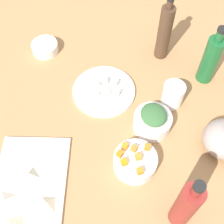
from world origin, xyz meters
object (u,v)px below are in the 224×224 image
object	(u,v)px
teapot	(224,139)
bottle_2	(185,205)
cutting_board	(29,189)
plate_tofu	(103,91)
bottle_1	(210,59)
bowl_small_side	(45,47)
bottle_0	(164,32)
drinking_glass_0	(172,95)
bowl_greens	(152,122)
bowl_carrots	(135,162)

from	to	relation	value
teapot	bottle_2	xyz separation A→B (cm)	(22.67, -16.34, 6.29)
cutting_board	plate_tofu	size ratio (longest dim) A/B	1.51
bottle_1	cutting_board	bearing A→B (deg)	-53.85
plate_tofu	bottle_1	distance (cm)	39.64
cutting_board	bowl_small_side	xyz separation A→B (cm)	(-57.33, -1.83, 1.44)
cutting_board	plate_tofu	distance (cm)	42.85
bottle_0	drinking_glass_0	xyz separation A→B (cm)	(23.08, 1.94, -7.37)
plate_tofu	bottle_1	bearing A→B (deg)	100.45
bottle_2	cutting_board	bearing A→B (deg)	-100.35
bottle_0	drinking_glass_0	world-z (taller)	bottle_0
cutting_board	bottle_1	bearing A→B (deg)	126.15
bowl_small_side	bowl_greens	bearing A→B (deg)	48.84
bottle_0	cutting_board	bearing A→B (deg)	-38.68
bottle_0	bowl_carrots	bearing A→B (deg)	-14.19
bottle_0	drinking_glass_0	distance (cm)	24.30
plate_tofu	bowl_greens	distance (cm)	22.22
bowl_small_side	teapot	distance (cm)	75.78
bowl_small_side	bottle_1	distance (cm)	63.70
cutting_board	teapot	distance (cm)	62.57
bottle_2	teapot	bearing A→B (deg)	144.22
bowl_greens	bowl_small_side	distance (cm)	53.62
bowl_greens	drinking_glass_0	xyz separation A→B (cm)	(-10.25, 7.73, 1.50)
bowl_carrots	teapot	world-z (taller)	teapot
bowl_greens	bottle_2	world-z (taller)	bottle_2
bottle_0	bottle_1	bearing A→B (deg)	53.09
teapot	bowl_greens	bearing A→B (deg)	-108.64
bottle_0	bottle_1	world-z (taller)	bottle_0
bottle_0	drinking_glass_0	bearing A→B (deg)	4.80
bowl_carrots	bottle_2	size ratio (longest dim) A/B	0.51
bowl_small_side	cutting_board	bearing A→B (deg)	1.82
plate_tofu	bowl_carrots	xyz separation A→B (cm)	(28.81, 10.29, 2.01)
bowl_carrots	drinking_glass_0	distance (cm)	28.13
bowl_carrots	teapot	bearing A→B (deg)	103.20
bowl_greens	teapot	size ratio (longest dim) A/B	0.82
cutting_board	bowl_greens	xyz separation A→B (cm)	(-22.04, 38.53, 2.54)
bowl_greens	bowl_carrots	size ratio (longest dim) A/B	0.93
bowl_small_side	bottle_0	distance (cm)	47.26
teapot	bottle_2	size ratio (longest dim) A/B	0.58
teapot	drinking_glass_0	distance (cm)	22.84
cutting_board	drinking_glass_0	size ratio (longest dim) A/B	3.81
plate_tofu	bottle_1	xyz separation A→B (cm)	(-6.97, 37.80, 9.69)
bowl_carrots	bottle_0	distance (cm)	49.81
bowl_greens	plate_tofu	bearing A→B (deg)	-131.73
bottle_1	bowl_small_side	bearing A→B (deg)	-102.44
bottle_0	bottle_1	xyz separation A→B (cm)	(11.66, 15.52, -1.63)
plate_tofu	teapot	bearing A→B (deg)	60.14
bottle_2	bowl_carrots	bearing A→B (deg)	-143.22
bowl_greens	bowl_carrots	xyz separation A→B (cm)	(14.11, -6.20, -0.43)
plate_tofu	bowl_small_side	size ratio (longest dim) A/B	2.21
bottle_1	bottle_2	distance (cm)	54.11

